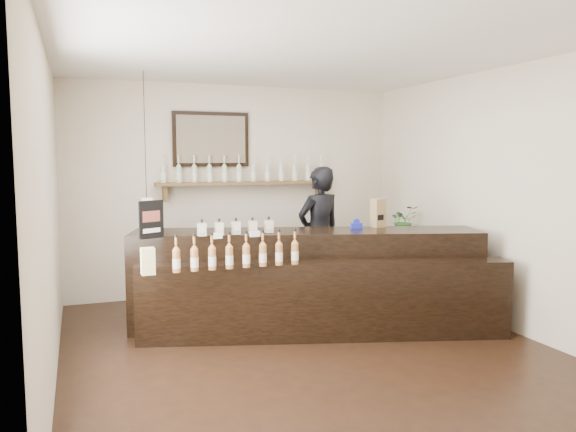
# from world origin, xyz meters

# --- Properties ---
(ground) EXTENTS (5.00, 5.00, 0.00)m
(ground) POSITION_xyz_m (0.00, 0.00, 0.00)
(ground) COLOR black
(ground) RESTS_ON ground
(room_shell) EXTENTS (5.00, 5.00, 5.00)m
(room_shell) POSITION_xyz_m (0.00, 0.00, 1.70)
(room_shell) COLOR beige
(room_shell) RESTS_ON ground
(back_wall_decor) EXTENTS (2.66, 0.96, 1.69)m
(back_wall_decor) POSITION_xyz_m (-0.15, 2.37, 1.76)
(back_wall_decor) COLOR brown
(back_wall_decor) RESTS_ON ground
(counter) EXTENTS (3.80, 2.06, 1.23)m
(counter) POSITION_xyz_m (0.28, 0.56, 0.49)
(counter) COLOR black
(counter) RESTS_ON ground
(promo_sign) EXTENTS (0.25, 0.13, 0.37)m
(promo_sign) POSITION_xyz_m (-1.36, 0.69, 1.24)
(promo_sign) COLOR black
(promo_sign) RESTS_ON counter
(paper_bag) EXTENTS (0.17, 0.14, 0.32)m
(paper_bag) POSITION_xyz_m (1.17, 0.69, 1.21)
(paper_bag) COLOR olive
(paper_bag) RESTS_ON counter
(tape_dispenser) EXTENTS (0.13, 0.06, 0.11)m
(tape_dispenser) POSITION_xyz_m (0.89, 0.68, 1.09)
(tape_dispenser) COLOR #1925B1
(tape_dispenser) RESTS_ON counter
(side_cabinet) EXTENTS (0.49, 0.62, 0.81)m
(side_cabinet) POSITION_xyz_m (2.00, 1.48, 0.41)
(side_cabinet) COLOR brown
(side_cabinet) RESTS_ON ground
(potted_plant) EXTENTS (0.37, 0.33, 0.40)m
(potted_plant) POSITION_xyz_m (2.00, 1.48, 1.01)
(potted_plant) COLOR #2C6D2B
(potted_plant) RESTS_ON side_cabinet
(shopkeeper) EXTENTS (0.81, 0.63, 1.96)m
(shopkeeper) POSITION_xyz_m (0.81, 1.55, 0.98)
(shopkeeper) COLOR black
(shopkeeper) RESTS_ON ground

